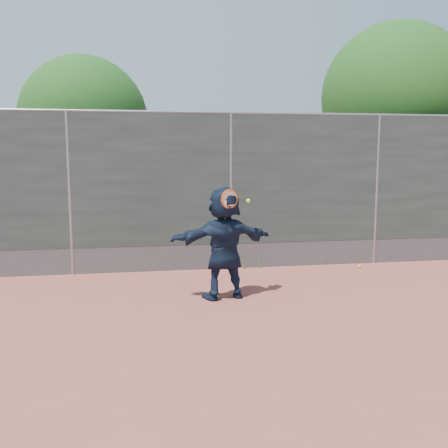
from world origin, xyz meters
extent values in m
plane|color=#9E4C42|center=(0.00, 0.00, 0.00)|extent=(80.00, 80.00, 0.00)
imported|color=#131F34|center=(-0.47, 1.53, 0.87)|extent=(1.68, 0.78, 1.75)
sphere|color=#C6F937|center=(2.52, 3.11, 0.03)|extent=(0.07, 0.07, 0.07)
cube|color=#38423D|center=(0.00, 3.50, 1.75)|extent=(20.00, 0.04, 2.50)
cube|color=slate|center=(0.00, 3.50, 0.25)|extent=(20.00, 0.03, 0.50)
cylinder|color=gray|center=(0.00, 3.50, 3.00)|extent=(20.00, 0.05, 0.05)
cylinder|color=gray|center=(-3.00, 3.50, 1.50)|extent=(0.06, 0.06, 3.00)
cylinder|color=gray|center=(0.00, 3.50, 1.50)|extent=(0.06, 0.06, 3.00)
cylinder|color=gray|center=(3.00, 3.50, 1.50)|extent=(0.06, 0.06, 3.00)
torus|color=#C84A12|center=(-0.42, 1.33, 1.57)|extent=(0.28, 0.13, 0.29)
cylinder|color=beige|center=(-0.42, 1.33, 1.57)|extent=(0.23, 0.10, 0.25)
cylinder|color=black|center=(-0.47, 1.35, 1.37)|extent=(0.08, 0.13, 0.33)
sphere|color=#C6F937|center=(-0.11, 1.42, 1.52)|extent=(0.07, 0.07, 0.07)
cylinder|color=#382314|center=(4.50, 5.70, 1.30)|extent=(0.28, 0.28, 2.60)
sphere|color=#23561C|center=(4.50, 5.70, 3.59)|extent=(3.60, 3.60, 3.60)
sphere|color=#23561C|center=(5.22, 5.90, 3.23)|extent=(2.52, 2.52, 2.52)
cylinder|color=#382314|center=(-3.00, 6.50, 1.10)|extent=(0.28, 0.28, 2.20)
sphere|color=#23561C|center=(-3.00, 6.50, 3.03)|extent=(3.00, 3.00, 3.00)
sphere|color=#23561C|center=(-2.40, 6.70, 2.73)|extent=(2.10, 2.10, 2.10)
cone|color=#387226|center=(0.25, 3.38, 0.13)|extent=(0.03, 0.03, 0.26)
cone|color=#387226|center=(0.55, 3.40, 0.15)|extent=(0.03, 0.03, 0.30)
cone|color=#387226|center=(-0.10, 3.36, 0.11)|extent=(0.03, 0.03, 0.22)
camera|label=1|loc=(-1.72, -5.94, 2.23)|focal=40.00mm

